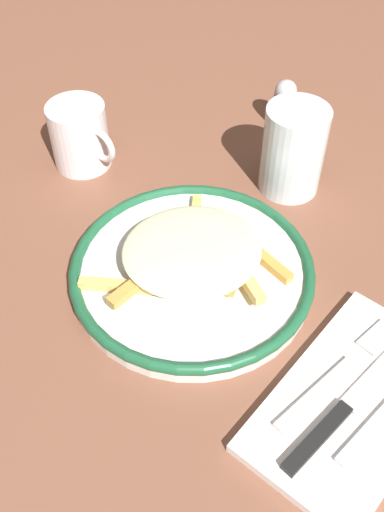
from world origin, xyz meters
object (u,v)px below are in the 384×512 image
(knife, at_px, (344,409))
(water_glass, at_px, (293,150))
(plate, at_px, (192,271))
(fork, at_px, (338,373))
(fries_heap, at_px, (194,253))
(coffee_mug, at_px, (80,136))
(napkin, at_px, (354,401))
(salt_shaker, at_px, (284,104))

(knife, xyz_separation_m, water_glass, (-0.23, 0.25, 0.04))
(plate, height_order, fork, plate)
(fries_heap, bearing_deg, knife, -11.25)
(fries_heap, distance_m, coffee_mug, 0.26)
(coffee_mug, bearing_deg, water_glass, 30.28)
(napkin, bearing_deg, salt_shaker, 132.76)
(napkin, bearing_deg, coffee_mug, 169.62)
(fork, xyz_separation_m, knife, (0.02, -0.03, 0.00))
(napkin, xyz_separation_m, salt_shaker, (-0.32, 0.34, 0.03))
(napkin, height_order, salt_shaker, salt_shaker)
(knife, height_order, coffee_mug, coffee_mug)
(knife, distance_m, water_glass, 0.34)
(napkin, distance_m, water_glass, 0.33)
(coffee_mug, bearing_deg, fork, -9.49)
(knife, bearing_deg, fries_heap, 168.75)
(plate, distance_m, fork, 0.20)
(fork, bearing_deg, knife, -51.70)
(plate, height_order, fries_heap, fries_heap)
(coffee_mug, bearing_deg, knife, -12.59)
(fries_heap, relative_size, salt_shaker, 2.83)
(fries_heap, distance_m, knife, 0.23)
(coffee_mug, bearing_deg, fries_heap, -13.76)
(plate, xyz_separation_m, salt_shaker, (-0.09, 0.32, 0.02))
(fork, xyz_separation_m, water_glass, (-0.21, 0.22, 0.05))
(coffee_mug, distance_m, salt_shaker, 0.30)
(knife, relative_size, salt_shaker, 2.79)
(plate, height_order, napkin, plate)
(water_glass, height_order, coffee_mug, water_glass)
(water_glass, distance_m, salt_shaker, 0.14)
(knife, bearing_deg, napkin, 84.36)
(coffee_mug, height_order, salt_shaker, coffee_mug)
(water_glass, bearing_deg, napkin, -45.07)
(napkin, xyz_separation_m, water_glass, (-0.23, 0.23, 0.05))
(plate, bearing_deg, knife, -10.25)
(coffee_mug, bearing_deg, napkin, -10.38)
(fries_heap, distance_m, fork, 0.20)
(plate, bearing_deg, water_glass, 91.98)
(plate, xyz_separation_m, coffee_mug, (-0.25, 0.07, 0.03))
(knife, bearing_deg, plate, 169.75)
(napkin, height_order, coffee_mug, coffee_mug)
(fries_heap, bearing_deg, coffee_mug, 166.24)
(plate, distance_m, knife, 0.23)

